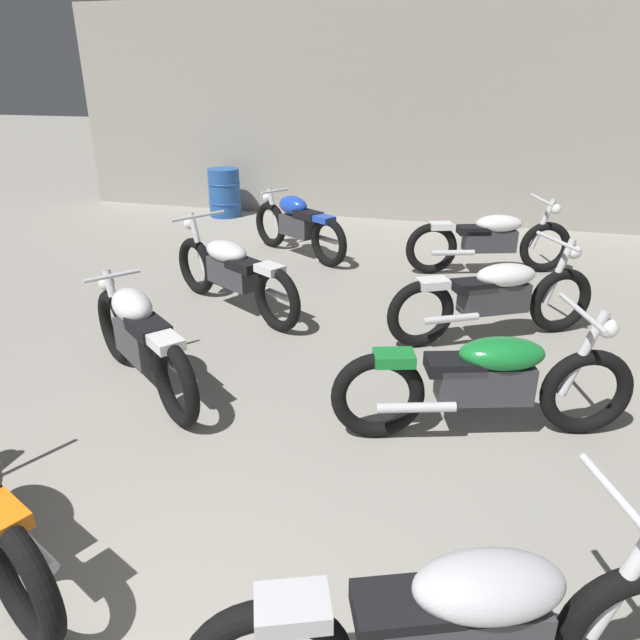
% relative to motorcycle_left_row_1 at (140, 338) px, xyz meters
% --- Properties ---
extents(back_wall, '(12.66, 0.24, 3.60)m').
position_rel_motorcycle_left_row_1_xyz_m(back_wall, '(1.36, 6.66, 1.34)').
color(back_wall, '#9E998E').
rests_on(back_wall, ground).
extents(motorcycle_left_row_1, '(1.63, 1.28, 0.88)m').
position_rel_motorcycle_left_row_1_xyz_m(motorcycle_left_row_1, '(0.00, 0.00, 0.00)').
color(motorcycle_left_row_1, black).
rests_on(motorcycle_left_row_1, ground).
extents(motorcycle_left_row_2, '(1.92, 1.22, 0.97)m').
position_rel_motorcycle_left_row_1_xyz_m(motorcycle_left_row_2, '(0.02, 1.82, -0.01)').
color(motorcycle_left_row_2, black).
rests_on(motorcycle_left_row_2, ground).
extents(motorcycle_left_row_3, '(1.71, 1.17, 0.88)m').
position_rel_motorcycle_left_row_1_xyz_m(motorcycle_left_row_3, '(0.07, 3.98, 0.00)').
color(motorcycle_left_row_3, black).
rests_on(motorcycle_left_row_3, ground).
extents(motorcycle_right_row_0, '(2.05, 1.01, 0.97)m').
position_rel_motorcycle_left_row_1_xyz_m(motorcycle_right_row_0, '(2.66, -2.02, -0.01)').
color(motorcycle_right_row_0, black).
rests_on(motorcycle_right_row_0, ground).
extents(motorcycle_right_row_1, '(2.10, 0.91, 0.97)m').
position_rel_motorcycle_left_row_1_xyz_m(motorcycle_right_row_1, '(2.72, 0.05, -0.01)').
color(motorcycle_right_row_1, black).
rests_on(motorcycle_right_row_1, ground).
extents(motorcycle_right_row_2, '(1.95, 1.18, 0.97)m').
position_rel_motorcycle_left_row_1_xyz_m(motorcycle_right_row_2, '(2.77, 1.80, -0.01)').
color(motorcycle_right_row_2, black).
rests_on(motorcycle_right_row_2, ground).
extents(motorcycle_right_row_3, '(2.10, 0.92, 0.97)m').
position_rel_motorcycle_left_row_1_xyz_m(motorcycle_right_row_3, '(2.71, 3.92, -0.01)').
color(motorcycle_right_row_3, black).
rests_on(motorcycle_right_row_3, ground).
extents(oil_drum, '(0.59, 0.59, 0.85)m').
position_rel_motorcycle_left_row_1_xyz_m(oil_drum, '(-1.96, 6.01, -0.03)').
color(oil_drum, '#23519E').
rests_on(oil_drum, ground).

